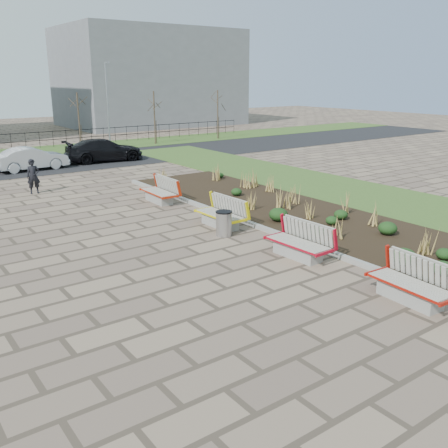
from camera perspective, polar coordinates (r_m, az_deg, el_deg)
ground at (r=11.91m, az=2.71°, el=-8.68°), size 120.00×120.00×0.00m
planting_bed at (r=19.35m, az=7.90°, el=1.28°), size 4.50×18.00×0.10m
planting_curb at (r=17.85m, az=2.49°, el=0.22°), size 0.16×18.00×0.15m
grass_verge_near at (r=22.83m, az=16.55°, el=3.01°), size 5.00×38.00×0.04m
road at (r=31.53m, az=-23.32°, el=5.89°), size 80.00×7.00×0.02m
bench_a at (r=12.40m, az=20.58°, el=-6.22°), size 1.02×2.15×1.00m
bench_b at (r=14.59m, az=8.44°, el=-1.94°), size 0.98×2.13×1.00m
bench_c at (r=17.43m, az=-0.47°, el=1.29°), size 0.95×2.12×1.00m
bench_d at (r=21.06m, az=-7.49°, el=3.80°), size 0.96×2.13×1.00m
litter_bin at (r=16.44m, az=-0.02°, el=0.02°), size 0.53×0.53×0.81m
pedestrian at (r=24.02m, az=-20.96°, el=5.10°), size 0.62×0.46×1.56m
car_silver at (r=30.25m, az=-21.13°, el=6.99°), size 3.97×1.55×1.29m
car_black at (r=32.13m, az=-13.53°, el=8.22°), size 4.95×2.42×1.39m
tree_d at (r=37.27m, az=-16.23°, el=11.16°), size 1.40×1.40×4.00m
tree_e at (r=39.73m, az=-7.95°, el=11.93°), size 1.40×1.40×4.00m
tree_f at (r=42.90m, az=-0.72°, el=12.40°), size 1.40×1.40×4.00m
lamp_east at (r=37.48m, az=-13.15°, el=12.94°), size 0.24×0.60×6.00m
building_grey at (r=57.06m, az=-8.45°, el=16.21°), size 18.00×12.00×10.00m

